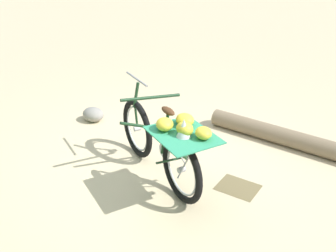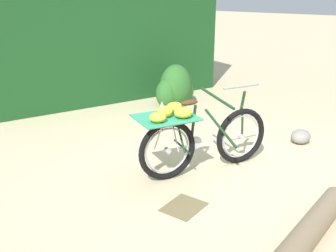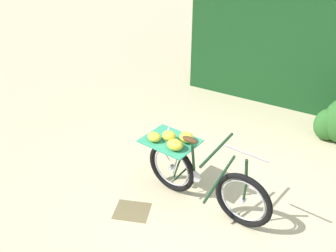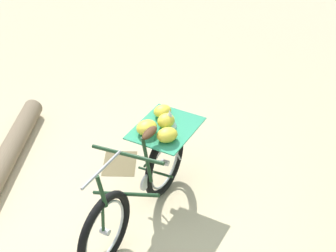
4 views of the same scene
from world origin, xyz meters
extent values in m
plane|color=beige|center=(0.00, 0.00, 0.00)|extent=(60.00, 60.00, 0.00)
torus|color=black|center=(0.28, -0.24, 0.36)|extent=(0.68, 0.40, 0.73)
torus|color=#B7B7BC|center=(0.28, -0.24, 0.36)|extent=(0.51, 0.28, 0.57)
cylinder|color=#B7B7BC|center=(0.28, -0.24, 0.36)|extent=(0.09, 0.10, 0.06)
torus|color=black|center=(-0.65, 0.24, 0.36)|extent=(0.68, 0.40, 0.73)
torus|color=#B7B7BC|center=(-0.65, 0.24, 0.36)|extent=(0.51, 0.28, 0.57)
cylinder|color=#B7B7BC|center=(-0.65, 0.24, 0.36)|extent=(0.09, 0.10, 0.06)
cylinder|color=#19381E|center=(-0.01, -0.09, 0.53)|extent=(0.35, 0.64, 0.30)
cylinder|color=#19381E|center=(-0.07, -0.06, 0.92)|extent=(0.36, 0.65, 0.11)
cylinder|color=#19381E|center=(-0.35, 0.08, 0.64)|extent=(0.08, 0.12, 0.49)
cylinder|color=#19381E|center=(-0.48, 0.15, 0.38)|extent=(0.20, 0.35, 0.05)
cylinder|color=#19381E|center=(-0.52, 0.17, 0.59)|extent=(0.17, 0.30, 0.47)
cylinder|color=#19381E|center=(0.29, -0.25, 0.52)|extent=(0.05, 0.06, 0.30)
cylinder|color=#19381E|center=(0.27, -0.24, 0.81)|extent=(0.08, 0.10, 0.30)
cylinder|color=gray|center=(0.24, -0.22, 1.02)|extent=(0.47, 0.26, 0.02)
ellipsoid|color=#4C2D19|center=(-0.40, 0.11, 0.91)|extent=(0.24, 0.18, 0.06)
cylinder|color=#B7B7BC|center=(-0.32, 0.07, 0.40)|extent=(0.15, 0.09, 0.16)
cylinder|color=#B7B7BC|center=(-0.57, 0.20, 0.56)|extent=(0.11, 0.19, 0.39)
cylinder|color=#B7B7BC|center=(-0.76, 0.29, 0.56)|extent=(0.13, 0.22, 0.39)
cube|color=brown|center=(-0.67, 0.25, 0.76)|extent=(0.74, 0.67, 0.02)
cube|color=#33936B|center=(-0.67, 0.25, 0.78)|extent=(0.85, 0.79, 0.01)
ellipsoid|color=yellow|center=(-0.58, 0.07, 0.84)|extent=(0.28, 0.27, 0.12)
ellipsoid|color=yellow|center=(-0.87, 0.21, 0.84)|extent=(0.24, 0.24, 0.11)
ellipsoid|color=yellow|center=(-0.47, 0.27, 0.84)|extent=(0.26, 0.27, 0.12)
ellipsoid|color=yellow|center=(-0.69, 0.25, 0.85)|extent=(0.24, 0.23, 0.13)
cone|color=white|center=(-0.70, 0.29, 0.87)|extent=(0.19, 0.19, 0.18)
cylinder|color=#7F6B51|center=(-1.08, -1.50, 0.11)|extent=(1.90, 0.32, 0.23)
cube|color=olive|center=(-1.07, -0.27, 0.00)|extent=(0.44, 0.36, 0.01)
camera|label=1|loc=(-2.43, 3.22, 2.61)|focal=43.17mm
camera|label=2|loc=(-4.05, -2.24, 2.17)|focal=41.89mm
camera|label=3|loc=(-0.05, -3.44, 3.18)|focal=37.34mm
camera|label=4|loc=(3.19, 0.35, 3.50)|focal=52.95mm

